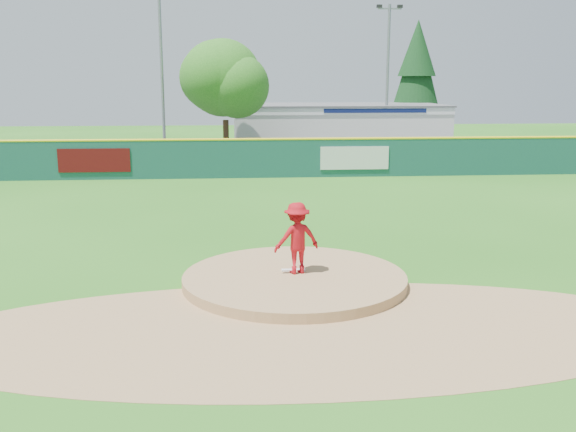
{
  "coord_description": "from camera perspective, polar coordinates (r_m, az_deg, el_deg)",
  "views": [
    {
      "loc": [
        -1.38,
        -15.08,
        4.88
      ],
      "look_at": [
        0.0,
        2.0,
        1.3
      ],
      "focal_mm": 40.0,
      "sensor_mm": 36.0,
      "label": 1
    }
  ],
  "objects": [
    {
      "name": "infield_dirt_arc",
      "position": [
        13.1,
        1.79,
        -10.06
      ],
      "size": [
        15.4,
        15.4,
        0.01
      ],
      "primitive_type": "cylinder",
      "color": "#9E774C",
      "rests_on": "ground"
    },
    {
      "name": "parking_lot",
      "position": [
        42.38,
        -2.73,
        5.2
      ],
      "size": [
        44.0,
        16.0,
        0.02
      ],
      "primitive_type": "cube",
      "color": "#38383A",
      "rests_on": "ground"
    },
    {
      "name": "fence_banners",
      "position": [
        33.23,
        -5.5,
        5.05
      ],
      "size": [
        16.95,
        0.04,
        1.2
      ],
      "color": "#510B0C",
      "rests_on": "ground"
    },
    {
      "name": "outfield_fence",
      "position": [
        33.32,
        -2.23,
        5.27
      ],
      "size": [
        40.0,
        0.14,
        2.07
      ],
      "color": "#164740",
      "rests_on": "ground"
    },
    {
      "name": "pool_building_grp",
      "position": [
        47.75,
        4.32,
        7.92
      ],
      "size": [
        15.2,
        8.2,
        3.31
      ],
      "color": "silver",
      "rests_on": "ground"
    },
    {
      "name": "conifer_tree",
      "position": [
        53.07,
        11.37,
        12.3
      ],
      "size": [
        4.4,
        4.4,
        9.5
      ],
      "color": "#382314",
      "rests_on": "ground"
    },
    {
      "name": "playground_slide",
      "position": [
        38.95,
        -23.11,
        4.91
      ],
      "size": [
        1.06,
        3.0,
        1.65
      ],
      "color": "blue",
      "rests_on": "ground"
    },
    {
      "name": "ground",
      "position": [
        15.91,
        0.58,
        -6.06
      ],
      "size": [
        120.0,
        120.0,
        0.0
      ],
      "primitive_type": "plane",
      "color": "#286B19",
      "rests_on": "ground"
    },
    {
      "name": "pitchers_mound",
      "position": [
        15.91,
        0.58,
        -6.06
      ],
      "size": [
        5.5,
        5.5,
        0.5
      ],
      "primitive_type": "cylinder",
      "color": "#9E774C",
      "rests_on": "ground"
    },
    {
      "name": "pitcher",
      "position": [
        15.73,
        0.79,
        -1.97
      ],
      "size": [
        1.28,
        0.95,
        1.77
      ],
      "primitive_type": "imported",
      "rotation": [
        0.0,
        0.0,
        3.42
      ],
      "color": "#A80E16",
      "rests_on": "pitchers_mound"
    },
    {
      "name": "deciduous_tree",
      "position": [
        40.08,
        -5.61,
        11.29
      ],
      "size": [
        5.6,
        5.6,
        7.36
      ],
      "color": "#382314",
      "rests_on": "ground"
    },
    {
      "name": "van",
      "position": [
        40.57,
        -4.32,
        5.77
      ],
      "size": [
        4.8,
        3.07,
        1.23
      ],
      "primitive_type": "imported",
      "rotation": [
        0.0,
        0.0,
        1.82
      ],
      "color": "white",
      "rests_on": "parking_lot"
    },
    {
      "name": "light_pole_right",
      "position": [
        45.29,
        8.84,
        12.51
      ],
      "size": [
        1.75,
        0.25,
        10.0
      ],
      "color": "gray",
      "rests_on": "ground"
    },
    {
      "name": "light_pole_left",
      "position": [
        42.34,
        -11.18,
        13.18
      ],
      "size": [
        1.75,
        0.25,
        11.0
      ],
      "color": "gray",
      "rests_on": "ground"
    },
    {
      "name": "pitching_rubber",
      "position": [
        16.11,
        0.49,
        -4.82
      ],
      "size": [
        0.6,
        0.15,
        0.04
      ],
      "primitive_type": "cube",
      "color": "white",
      "rests_on": "pitchers_mound"
    }
  ]
}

